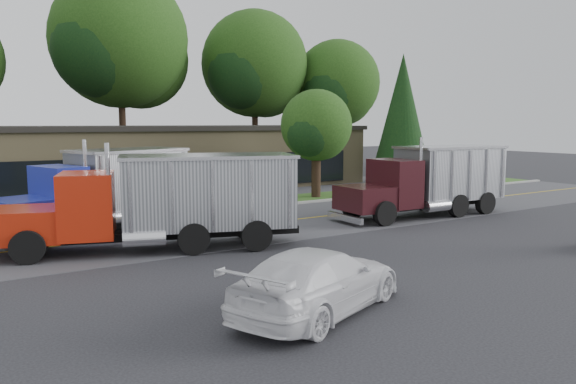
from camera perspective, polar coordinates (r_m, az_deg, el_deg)
name	(u,v)px	position (r m, az deg, el deg)	size (l,w,h in m)	color
ground	(339,279)	(16.62, 5.19, -8.76)	(140.00, 140.00, 0.00)	#35353A
road	(208,230)	(24.15, -8.14, -3.81)	(60.00, 8.00, 0.02)	#4F4F53
center_line	(208,230)	(24.15, -8.14, -3.81)	(60.00, 0.12, 0.01)	gold
curb	(171,216)	(27.96, -11.77, -2.40)	(60.00, 0.30, 0.12)	#9E9E99
grass_verge	(158,211)	(29.63, -13.04, -1.91)	(60.00, 3.40, 0.03)	#29521C
far_parking	(128,200)	(34.32, -15.90, -0.79)	(60.00, 7.00, 0.02)	#4F4F53
strip_mall	(129,159)	(40.43, -15.80, 3.21)	(32.00, 12.00, 4.00)	#897954
tree_far_c	(121,47)	(49.16, -16.56, 13.98)	(11.74, 11.05, 16.74)	#382619
tree_far_d	(255,69)	(52.82, -3.33, 12.34)	(10.32, 9.71, 14.72)	#382619
tree_far_e	(337,87)	(55.47, 5.04, 10.58)	(8.74, 8.22, 12.47)	#382619
evergreen_right	(402,113)	(42.76, 11.52, 7.90)	(4.21, 4.21, 9.57)	#382619
tree_verge	(317,129)	(34.08, 2.94, 6.43)	(4.58, 4.31, 6.53)	#382619
dump_truck_red	(168,199)	(20.45, -12.12, -0.71)	(10.68, 5.60, 3.36)	black
dump_truck_blue	(106,187)	(25.10, -18.01, 0.49)	(8.45, 4.77, 3.36)	black
dump_truck_maroon	(431,179)	(28.25, 14.35, 1.33)	(9.24, 3.04, 3.36)	black
rally_car	(318,281)	(13.57, 3.11, -8.98)	(2.18, 5.35, 1.55)	white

